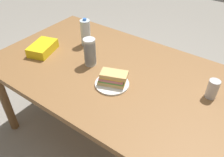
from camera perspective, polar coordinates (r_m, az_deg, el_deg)
The scene contains 8 objects.
ground_plane at distance 2.13m, azimuth 0.88°, elevation -14.35°, with size 8.00×8.00×0.00m, color gray.
dining_table at distance 1.66m, azimuth 1.10°, elevation -0.40°, with size 1.83×1.05×0.73m.
paper_plate at distance 1.50m, azimuth 0.00°, elevation -1.32°, with size 0.22×0.22×0.01m, color white.
sandwich at distance 1.47m, azimuth 0.16°, elevation 0.11°, with size 0.20×0.15×0.08m.
chip_bag at distance 1.88m, azimuth -16.68°, elevation 7.20°, with size 0.23×0.15×0.07m, color yellow.
water_bottle_tall at distance 1.89m, azimuth -6.52°, elevation 11.15°, with size 0.08×0.08×0.23m.
plastic_cup_stack at distance 1.64m, azimuth -5.47°, elevation 6.50°, with size 0.08×0.08×0.20m.
soda_can_silver at distance 1.50m, azimuth 23.50°, elevation -2.38°, with size 0.07×0.07×0.12m, color silver.
Camera 1 is at (0.73, -1.07, 1.69)m, focal length 37.15 mm.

